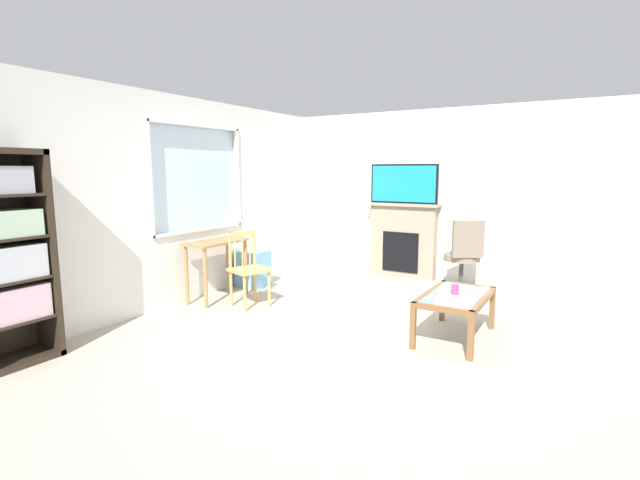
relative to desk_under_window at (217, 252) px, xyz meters
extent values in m
cube|color=#B2A893|center=(-0.25, -2.16, -0.62)|extent=(6.49, 6.01, 0.02)
cube|color=silver|center=(-0.25, 0.35, -0.18)|extent=(5.49, 0.12, 0.86)
cube|color=silver|center=(-0.25, 0.35, 1.75)|extent=(5.49, 0.12, 0.32)
cube|color=silver|center=(-1.86, 0.35, 0.92)|extent=(2.26, 0.12, 1.34)
cube|color=silver|center=(1.63, 0.35, 0.92)|extent=(1.74, 0.12, 1.34)
cube|color=silver|center=(0.01, 0.36, 0.92)|extent=(1.49, 0.02, 1.34)
cube|color=white|center=(0.01, 0.29, 0.27)|extent=(1.55, 0.06, 0.03)
cube|color=white|center=(0.01, 0.29, 1.58)|extent=(1.55, 0.06, 0.03)
cube|color=white|center=(-0.73, 0.29, 0.92)|extent=(0.03, 0.06, 1.34)
cube|color=white|center=(0.76, 0.29, 0.92)|extent=(0.03, 0.06, 1.34)
cube|color=silver|center=(2.56, -2.16, 0.65)|extent=(0.12, 5.21, 2.52)
cube|color=#2D2319|center=(-2.07, 0.10, 0.30)|extent=(0.05, 0.38, 1.81)
cube|color=#2D2319|center=(-2.49, 0.10, -0.59)|extent=(0.90, 0.38, 0.05)
cube|color=#B7D6B2|center=(-2.30, 0.09, 0.59)|extent=(0.36, 0.31, 0.22)
cube|color=#A37547|center=(0.00, 0.00, 0.13)|extent=(0.84, 0.41, 0.03)
cylinder|color=#A37547|center=(-0.37, -0.16, -0.25)|extent=(0.04, 0.04, 0.73)
cylinder|color=#A37547|center=(0.37, -0.16, -0.25)|extent=(0.04, 0.04, 0.73)
cylinder|color=#A37547|center=(-0.37, 0.16, -0.25)|extent=(0.04, 0.04, 0.73)
cylinder|color=#A37547|center=(0.37, 0.16, -0.25)|extent=(0.04, 0.04, 0.73)
cube|color=tan|center=(-0.03, -0.55, -0.16)|extent=(0.53, 0.52, 0.04)
cylinder|color=tan|center=(-0.24, -0.65, -0.39)|extent=(0.04, 0.04, 0.43)
cylinder|color=tan|center=(0.08, -0.76, -0.39)|extent=(0.04, 0.04, 0.43)
cylinder|color=tan|center=(-0.14, -0.34, -0.39)|extent=(0.04, 0.04, 0.43)
cylinder|color=tan|center=(0.19, -0.45, -0.39)|extent=(0.04, 0.04, 0.43)
cylinder|color=tan|center=(-0.14, -0.34, 0.06)|extent=(0.04, 0.04, 0.45)
cylinder|color=tan|center=(0.19, -0.45, 0.06)|extent=(0.04, 0.04, 0.45)
cube|color=tan|center=(0.03, -0.40, 0.26)|extent=(0.35, 0.15, 0.06)
cylinder|color=tan|center=(-0.07, -0.36, 0.03)|extent=(0.02, 0.02, 0.35)
cylinder|color=tan|center=(0.03, -0.40, 0.03)|extent=(0.02, 0.02, 0.35)
cylinder|color=tan|center=(0.12, -0.43, 0.03)|extent=(0.02, 0.02, 0.35)
cube|color=#72ADDB|center=(0.77, 0.05, -0.36)|extent=(0.35, 0.40, 0.51)
cube|color=gray|center=(2.41, -1.57, -0.06)|extent=(0.18, 1.02, 1.10)
cube|color=black|center=(2.31, -1.57, -0.21)|extent=(0.03, 0.56, 0.61)
cube|color=gray|center=(2.39, -1.57, 0.51)|extent=(0.26, 1.12, 0.04)
cube|color=black|center=(2.39, -1.57, 0.83)|extent=(0.05, 1.04, 0.59)
cube|color=#198CCC|center=(2.36, -1.57, 0.83)|extent=(0.01, 0.99, 0.54)
cylinder|color=#7A6B5B|center=(1.95, -2.58, -0.13)|extent=(0.48, 0.48, 0.09)
cube|color=#7A6B5B|center=(1.76, -2.70, 0.15)|extent=(0.28, 0.38, 0.48)
cylinder|color=#38383D|center=(1.95, -2.58, -0.37)|extent=(0.06, 0.06, 0.42)
cube|color=#38383D|center=(1.88, -2.46, -0.58)|extent=(0.18, 0.26, 0.03)
cylinder|color=#38383D|center=(1.80, -2.34, -0.59)|extent=(0.05, 0.05, 0.05)
cube|color=#38383D|center=(1.81, -2.61, -0.58)|extent=(0.28, 0.10, 0.03)
cylinder|color=#38383D|center=(1.68, -2.65, -0.59)|extent=(0.05, 0.05, 0.05)
cube|color=#38383D|center=(1.94, -2.72, -0.58)|extent=(0.06, 0.28, 0.03)
cylinder|color=#38383D|center=(1.93, -2.86, -0.59)|extent=(0.05, 0.05, 0.05)
cube|color=#38383D|center=(2.08, -2.63, -0.58)|extent=(0.27, 0.14, 0.03)
cylinder|color=#38383D|center=(2.21, -2.69, -0.59)|extent=(0.05, 0.05, 0.05)
cube|color=#38383D|center=(2.04, -2.47, -0.58)|extent=(0.21, 0.24, 0.03)
cylinder|color=#38383D|center=(2.13, -2.37, -0.59)|extent=(0.05, 0.05, 0.05)
cube|color=#8C9E99|center=(0.15, -2.97, -0.17)|extent=(0.91, 0.47, 0.02)
cube|color=brown|center=(0.15, -3.23, -0.19)|extent=(1.01, 0.05, 0.05)
cube|color=brown|center=(0.15, -2.71, -0.19)|extent=(1.01, 0.05, 0.05)
cube|color=brown|center=(-0.33, -2.97, -0.19)|extent=(0.05, 0.57, 0.05)
cube|color=brown|center=(0.62, -2.97, -0.19)|extent=(0.05, 0.57, 0.05)
cube|color=brown|center=(-0.33, -3.23, -0.41)|extent=(0.05, 0.05, 0.40)
cube|color=brown|center=(0.62, -3.23, -0.41)|extent=(0.05, 0.05, 0.40)
cube|color=brown|center=(-0.33, -2.71, -0.41)|extent=(0.05, 0.05, 0.40)
cube|color=brown|center=(0.62, -2.71, -0.41)|extent=(0.05, 0.05, 0.40)
cylinder|color=#DB3D84|center=(0.16, -2.95, -0.12)|extent=(0.07, 0.07, 0.09)
camera|label=1|loc=(-4.27, -4.06, 1.02)|focal=25.95mm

